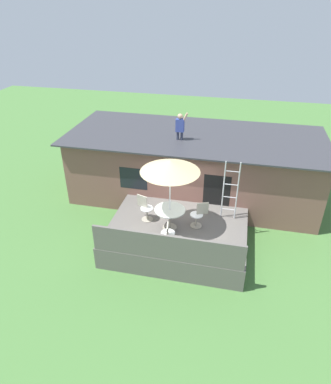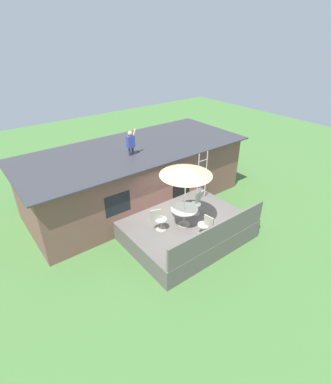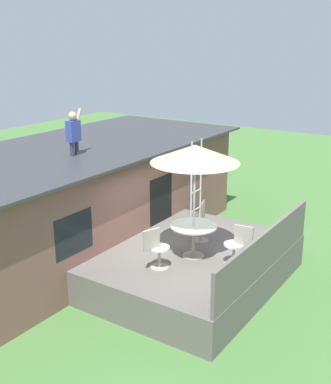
{
  "view_description": "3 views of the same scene",
  "coord_description": "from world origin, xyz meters",
  "px_view_note": "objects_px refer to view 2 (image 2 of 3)",
  "views": [
    {
      "loc": [
        1.72,
        -9.61,
        7.83
      ],
      "look_at": [
        -0.61,
        0.74,
        1.63
      ],
      "focal_mm": 32.22,
      "sensor_mm": 36.0,
      "label": 1
    },
    {
      "loc": [
        -6.45,
        -7.09,
        7.47
      ],
      "look_at": [
        -0.6,
        0.5,
        2.06
      ],
      "focal_mm": 27.21,
      "sensor_mm": 36.0,
      "label": 2
    },
    {
      "loc": [
        -8.92,
        -5.27,
        5.46
      ],
      "look_at": [
        0.32,
        0.91,
        1.96
      ],
      "focal_mm": 45.93,
      "sensor_mm": 36.0,
      "label": 3
    }
  ],
  "objects_px": {
    "patio_table": "(184,212)",
    "step_ladder": "(202,177)",
    "patio_chair_right": "(196,204)",
    "patio_chair_near": "(205,226)",
    "patio_umbrella": "(186,170)",
    "patio_chair_left": "(159,220)",
    "person_figure": "(131,141)"
  },
  "relations": [
    {
      "from": "patio_chair_left",
      "to": "patio_chair_right",
      "type": "bearing_deg",
      "value": 19.13
    },
    {
      "from": "step_ladder",
      "to": "patio_table",
      "type": "bearing_deg",
      "value": -150.88
    },
    {
      "from": "step_ladder",
      "to": "person_figure",
      "type": "bearing_deg",
      "value": 135.61
    },
    {
      "from": "patio_umbrella",
      "to": "patio_chair_left",
      "type": "xyz_separation_m",
      "value": [
        -0.95,
        0.33,
        -1.89
      ]
    },
    {
      "from": "patio_umbrella",
      "to": "patio_chair_left",
      "type": "relative_size",
      "value": 2.76
    },
    {
      "from": "step_ladder",
      "to": "patio_chair_right",
      "type": "bearing_deg",
      "value": -142.86
    },
    {
      "from": "patio_chair_near",
      "to": "person_figure",
      "type": "bearing_deg",
      "value": -2.68
    },
    {
      "from": "patio_chair_near",
      "to": "patio_table",
      "type": "bearing_deg",
      "value": 0.0
    },
    {
      "from": "patio_chair_left",
      "to": "patio_chair_right",
      "type": "height_order",
      "value": "same"
    },
    {
      "from": "patio_table",
      "to": "patio_chair_right",
      "type": "relative_size",
      "value": 1.13
    },
    {
      "from": "patio_table",
      "to": "step_ladder",
      "type": "height_order",
      "value": "step_ladder"
    },
    {
      "from": "person_figure",
      "to": "patio_chair_left",
      "type": "bearing_deg",
      "value": -103.24
    },
    {
      "from": "patio_table",
      "to": "patio_umbrella",
      "type": "xyz_separation_m",
      "value": [
        -0.0,
        0.0,
        1.76
      ]
    },
    {
      "from": "patio_umbrella",
      "to": "step_ladder",
      "type": "xyz_separation_m",
      "value": [
        1.9,
        1.06,
        -1.25
      ]
    },
    {
      "from": "step_ladder",
      "to": "patio_chair_left",
      "type": "relative_size",
      "value": 2.39
    },
    {
      "from": "patio_umbrella",
      "to": "step_ladder",
      "type": "distance_m",
      "value": 2.5
    },
    {
      "from": "person_figure",
      "to": "patio_chair_right",
      "type": "height_order",
      "value": "person_figure"
    },
    {
      "from": "step_ladder",
      "to": "patio_chair_left",
      "type": "xyz_separation_m",
      "value": [
        -2.85,
        -0.72,
        -0.64
      ]
    },
    {
      "from": "patio_table",
      "to": "patio_chair_near",
      "type": "distance_m",
      "value": 1.01
    },
    {
      "from": "step_ladder",
      "to": "patio_chair_near",
      "type": "relative_size",
      "value": 2.39
    },
    {
      "from": "patio_table",
      "to": "patio_umbrella",
      "type": "bearing_deg",
      "value": 180.0
    },
    {
      "from": "patio_chair_near",
      "to": "patio_chair_left",
      "type": "bearing_deg",
      "value": 31.14
    },
    {
      "from": "patio_chair_left",
      "to": "patio_chair_right",
      "type": "distance_m",
      "value": 1.88
    },
    {
      "from": "step_ladder",
      "to": "patio_chair_right",
      "type": "relative_size",
      "value": 2.39
    },
    {
      "from": "patio_table",
      "to": "patio_umbrella",
      "type": "relative_size",
      "value": 0.41
    },
    {
      "from": "patio_umbrella",
      "to": "step_ladder",
      "type": "bearing_deg",
      "value": 29.12
    },
    {
      "from": "patio_table",
      "to": "patio_chair_left",
      "type": "bearing_deg",
      "value": 160.71
    },
    {
      "from": "person_figure",
      "to": "patio_chair_near",
      "type": "xyz_separation_m",
      "value": [
        0.43,
        -4.18,
        -2.11
      ]
    },
    {
      "from": "step_ladder",
      "to": "patio_umbrella",
      "type": "bearing_deg",
      "value": -150.88
    },
    {
      "from": "patio_chair_right",
      "to": "patio_chair_near",
      "type": "height_order",
      "value": "same"
    },
    {
      "from": "patio_table",
      "to": "patio_chair_near",
      "type": "relative_size",
      "value": 1.13
    },
    {
      "from": "person_figure",
      "to": "patio_chair_right",
      "type": "distance_m",
      "value": 3.75
    }
  ]
}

